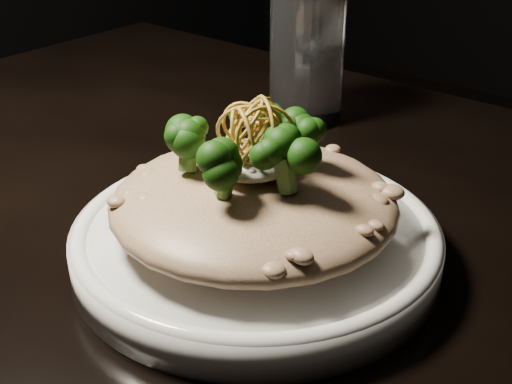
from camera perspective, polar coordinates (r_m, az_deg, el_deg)
table at (r=0.59m, az=-1.13°, el=-10.78°), size 1.10×0.80×0.75m
plate at (r=0.51m, az=-0.00°, el=-4.11°), size 0.26×0.26×0.03m
risotto at (r=0.49m, az=-0.17°, el=-0.84°), size 0.20×0.20×0.04m
broccoli at (r=0.48m, az=-0.22°, el=3.97°), size 0.11×0.11×0.04m
cheese at (r=0.48m, az=-0.45°, el=2.52°), size 0.06×0.06×0.02m
shallots at (r=0.47m, az=-0.25°, el=5.47°), size 0.06×0.06×0.04m
drinking_glass at (r=0.74m, az=4.08°, el=10.70°), size 0.08×0.08×0.13m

